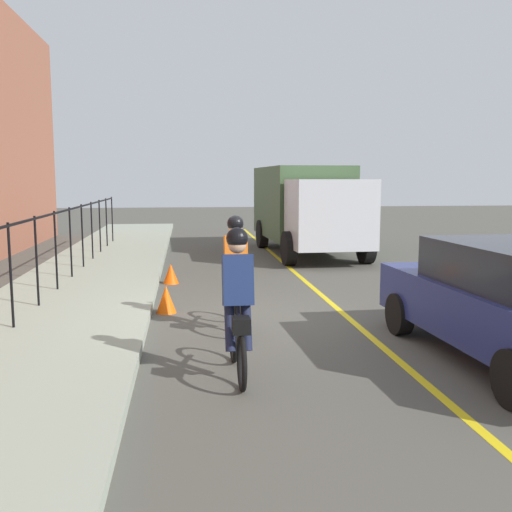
{
  "coord_description": "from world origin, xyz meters",
  "views": [
    {
      "loc": [
        -9.56,
        1.18,
        2.39
      ],
      "look_at": [
        0.83,
        -0.09,
        1.0
      ],
      "focal_mm": 40.84,
      "sensor_mm": 36.0,
      "label": 1
    }
  ],
  "objects_px": {
    "traffic_cone_near": "(166,299)",
    "box_truck_background": "(307,205)",
    "patrol_sedan": "(511,301)",
    "cyclist_lead": "(236,273)",
    "traffic_cone_far": "(171,274)",
    "cyclist_follow": "(238,304)"
  },
  "relations": [
    {
      "from": "patrol_sedan",
      "to": "box_truck_background",
      "type": "distance_m",
      "value": 11.4
    },
    {
      "from": "traffic_cone_near",
      "to": "traffic_cone_far",
      "type": "xyz_separation_m",
      "value": [
        2.97,
        -0.01,
        -0.02
      ]
    },
    {
      "from": "patrol_sedan",
      "to": "traffic_cone_far",
      "type": "xyz_separation_m",
      "value": [
        6.38,
        4.53,
        -0.6
      ]
    },
    {
      "from": "cyclist_follow",
      "to": "traffic_cone_far",
      "type": "xyz_separation_m",
      "value": [
        6.54,
        0.96,
        -0.68
      ]
    },
    {
      "from": "cyclist_lead",
      "to": "cyclist_follow",
      "type": "xyz_separation_m",
      "value": [
        -2.28,
        0.17,
        0.0
      ]
    },
    {
      "from": "cyclist_lead",
      "to": "traffic_cone_far",
      "type": "height_order",
      "value": "cyclist_lead"
    },
    {
      "from": "cyclist_follow",
      "to": "patrol_sedan",
      "type": "relative_size",
      "value": 0.41
    },
    {
      "from": "cyclist_lead",
      "to": "traffic_cone_near",
      "type": "xyz_separation_m",
      "value": [
        1.29,
        1.14,
        -0.66
      ]
    },
    {
      "from": "cyclist_follow",
      "to": "traffic_cone_far",
      "type": "relative_size",
      "value": 3.98
    },
    {
      "from": "cyclist_lead",
      "to": "patrol_sedan",
      "type": "bearing_deg",
      "value": -122.43
    },
    {
      "from": "cyclist_lead",
      "to": "box_truck_background",
      "type": "relative_size",
      "value": 0.27
    },
    {
      "from": "box_truck_background",
      "to": "cyclist_lead",
      "type": "bearing_deg",
      "value": -20.74
    },
    {
      "from": "patrol_sedan",
      "to": "traffic_cone_near",
      "type": "relative_size",
      "value": 9.0
    },
    {
      "from": "cyclist_lead",
      "to": "traffic_cone_near",
      "type": "bearing_deg",
      "value": 41.01
    },
    {
      "from": "box_truck_background",
      "to": "traffic_cone_near",
      "type": "height_order",
      "value": "box_truck_background"
    },
    {
      "from": "cyclist_lead",
      "to": "cyclist_follow",
      "type": "relative_size",
      "value": 1.0
    },
    {
      "from": "cyclist_follow",
      "to": "traffic_cone_near",
      "type": "distance_m",
      "value": 3.76
    },
    {
      "from": "box_truck_background",
      "to": "cyclist_follow",
      "type": "bearing_deg",
      "value": -18.09
    },
    {
      "from": "patrol_sedan",
      "to": "traffic_cone_far",
      "type": "height_order",
      "value": "patrol_sedan"
    },
    {
      "from": "traffic_cone_near",
      "to": "box_truck_background",
      "type": "bearing_deg",
      "value": -27.93
    },
    {
      "from": "traffic_cone_far",
      "to": "box_truck_background",
      "type": "bearing_deg",
      "value": -40.12
    },
    {
      "from": "traffic_cone_near",
      "to": "patrol_sedan",
      "type": "bearing_deg",
      "value": -126.87
    }
  ]
}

